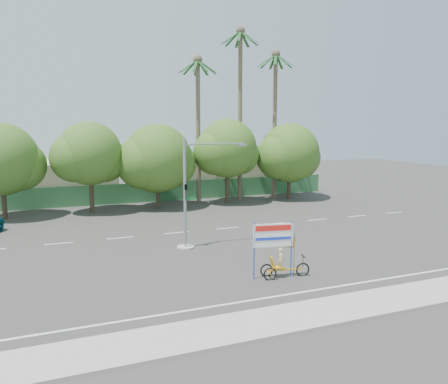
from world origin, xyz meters
name	(u,v)px	position (x,y,z in m)	size (l,w,h in m)	color
ground	(248,261)	(0.00, 0.00, 0.00)	(120.00, 120.00, 0.00)	#33302D
sidewalk_near	(323,312)	(0.00, -7.50, 0.06)	(50.00, 2.40, 0.12)	gray
fence	(160,192)	(0.00, 21.50, 1.00)	(38.00, 0.08, 2.00)	#336B3D
building_left	(54,181)	(-10.00, 26.00, 2.00)	(12.00, 8.00, 4.00)	beige
building_right	(218,176)	(8.00, 26.00, 1.80)	(14.00, 8.00, 3.60)	beige
tree_far_left	(0,162)	(-14.05, 18.00, 4.76)	(7.14, 6.00, 7.96)	#473828
tree_left	(89,156)	(-7.05, 18.00, 5.06)	(6.66, 5.60, 8.07)	#473828
tree_center	(157,161)	(-1.05, 18.00, 4.47)	(7.62, 6.40, 7.85)	#473828
tree_right	(227,151)	(5.95, 18.00, 5.24)	(6.90, 5.80, 8.36)	#473828
tree_far_right	(289,155)	(12.95, 18.00, 4.64)	(7.38, 6.20, 7.94)	#473828
palm_tall	(240,98)	(8.00, 19.50, 10.46)	(3.73, 3.79, 17.45)	#70604C
palm_mid	(275,109)	(12.00, 19.50, 9.40)	(3.73, 3.79, 15.45)	#70604C
palm_short	(198,113)	(3.50, 19.50, 8.86)	(3.73, 3.79, 14.45)	#70604C
traffic_signal	(190,202)	(-2.20, 3.98, 2.92)	(4.72, 1.10, 7.00)	gray
trike_billboard	(278,255)	(0.33, -2.99, 1.20)	(2.99, 0.99, 2.98)	black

